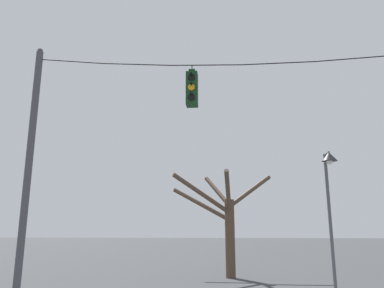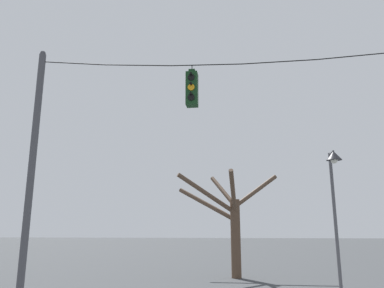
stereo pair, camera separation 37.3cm
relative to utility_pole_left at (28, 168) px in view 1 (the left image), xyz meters
The scene contains 5 objects.
utility_pole_left is the anchor object (origin of this frame).
span_wire 8.08m from the utility_pole_left, ahead, with size 14.88×0.03×0.52m.
traffic_light_near_right_pole 5.38m from the utility_pole_left, ahead, with size 0.34×0.58×1.29m.
street_lamp 10.18m from the utility_pole_left, 20.69° to the left, with size 0.55×0.94×4.87m.
bare_tree 9.12m from the utility_pole_left, 51.45° to the left, with size 4.82×3.44×4.71m.
Camera 1 is at (-1.49, -10.06, 2.03)m, focal length 35.00 mm.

